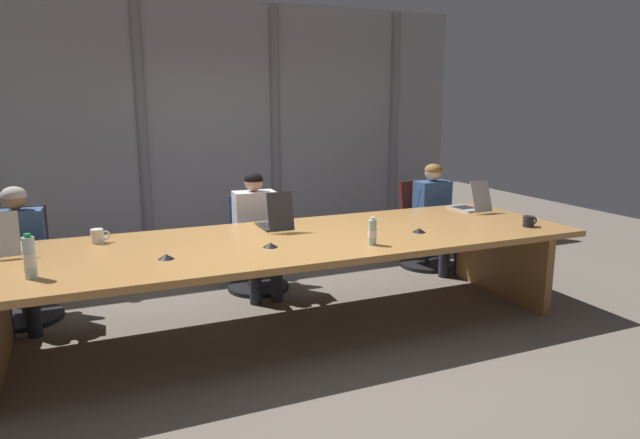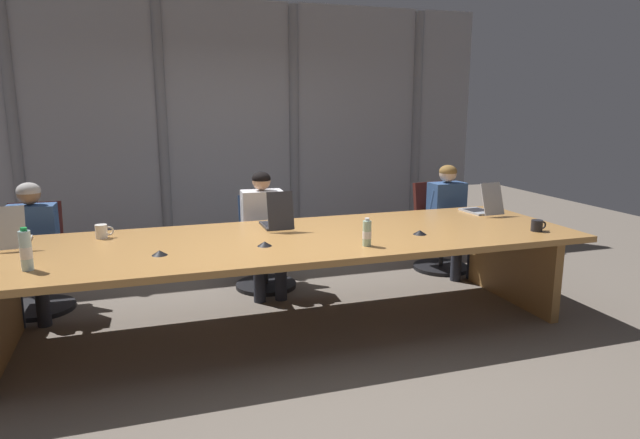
{
  "view_description": "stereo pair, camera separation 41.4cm",
  "coord_description": "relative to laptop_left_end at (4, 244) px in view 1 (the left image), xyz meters",
  "views": [
    {
      "loc": [
        -1.49,
        -4.0,
        1.8
      ],
      "look_at": [
        0.3,
        0.14,
        0.85
      ],
      "focal_mm": 31.19,
      "sensor_mm": 36.0,
      "label": 1
    },
    {
      "loc": [
        -1.1,
        -4.15,
        1.8
      ],
      "look_at": [
        0.3,
        0.14,
        0.85
      ],
      "focal_mm": 31.19,
      "sensor_mm": 36.0,
      "label": 2
    }
  ],
  "objects": [
    {
      "name": "laptop_left_mid",
      "position": [
        2.02,
        -0.04,
        0.0
      ],
      "size": [
        0.22,
        0.41,
        0.33
      ],
      "rotation": [
        0.0,
        0.0,
        1.57
      ],
      "color": "#2D2D33",
      "rests_on": "conference_table"
    },
    {
      "name": "person_left_end",
      "position": [
        0.03,
        0.53,
        -0.17
      ],
      "size": [
        0.42,
        0.56,
        1.14
      ],
      "rotation": [
        0.0,
        0.0,
        -1.62
      ],
      "color": "#335184",
      "rests_on": "ground_plane"
    },
    {
      "name": "water_bottle_primary",
      "position": [
        2.52,
        -0.84,
        0.04
      ],
      "size": [
        0.07,
        0.07,
        0.21
      ],
      "color": "#ADD1B2",
      "rests_on": "conference_table"
    },
    {
      "name": "conference_mic_middle",
      "position": [
        3.07,
        -0.64,
        -0.04
      ],
      "size": [
        0.11,
        0.11,
        0.03
      ],
      "primitive_type": "cone",
      "color": "black",
      "rests_on": "conference_table"
    },
    {
      "name": "person_left_mid",
      "position": [
        2.03,
        0.53,
        -0.16
      ],
      "size": [
        0.42,
        0.56,
        1.16
      ],
      "rotation": [
        0.0,
        0.0,
        -1.62
      ],
      "color": "silver",
      "rests_on": "ground_plane"
    },
    {
      "name": "coffee_mug_far",
      "position": [
        4.06,
        -0.83,
        -0.01
      ],
      "size": [
        0.14,
        0.09,
        0.09
      ],
      "color": "black",
      "rests_on": "conference_table"
    },
    {
      "name": "person_center",
      "position": [
        4.07,
        0.53,
        -0.16
      ],
      "size": [
        0.39,
        0.56,
        1.16
      ],
      "rotation": [
        0.0,
        0.0,
        -1.53
      ],
      "color": "#335184",
      "rests_on": "ground_plane"
    },
    {
      "name": "office_chair_left_end",
      "position": [
        0.02,
        0.69,
        -0.47
      ],
      "size": [
        0.6,
        0.6,
        0.94
      ],
      "rotation": [
        0.0,
        0.0,
        -1.6
      ],
      "color": "#511E19",
      "rests_on": "ground_plane"
    },
    {
      "name": "water_bottle_secondary",
      "position": [
        0.22,
        -0.74,
        0.07
      ],
      "size": [
        0.07,
        0.07,
        0.28
      ],
      "color": "silver",
      "rests_on": "conference_table"
    },
    {
      "name": "office_chair_center",
      "position": [
        4.03,
        0.69,
        -0.46
      ],
      "size": [
        0.6,
        0.61,
        0.95
      ],
      "rotation": [
        0.0,
        0.0,
        -1.42
      ],
      "color": "#511E19",
      "rests_on": "ground_plane"
    },
    {
      "name": "curtain_backdrop",
      "position": [
        2.04,
        2.31,
        0.68
      ],
      "size": [
        6.56,
        0.17,
        2.99
      ],
      "color": "#9999A0",
      "rests_on": "ground_plane"
    },
    {
      "name": "ground_plane",
      "position": [
        2.04,
        -0.41,
        -0.81
      ],
      "size": [
        13.11,
        13.11,
        0.0
      ],
      "primitive_type": "plane",
      "color": "#6B6056"
    },
    {
      "name": "conference_mic_left_side",
      "position": [
        1.03,
        -0.63,
        -0.04
      ],
      "size": [
        0.11,
        0.11,
        0.03
      ],
      "primitive_type": "cone",
      "color": "black",
      "rests_on": "conference_table"
    },
    {
      "name": "laptop_center",
      "position": [
        4.06,
        -0.03,
        -0.0
      ],
      "size": [
        0.25,
        0.44,
        0.31
      ],
      "rotation": [
        0.0,
        0.0,
        1.64
      ],
      "color": "#A8ADB7",
      "rests_on": "conference_table"
    },
    {
      "name": "laptop_left_end",
      "position": [
        0.0,
        0.0,
        0.0
      ],
      "size": [
        0.25,
        0.47,
        0.31
      ],
      "rotation": [
        0.0,
        0.0,
        1.64
      ],
      "color": "beige",
      "rests_on": "conference_table"
    },
    {
      "name": "conference_mic_right_side",
      "position": [
        1.79,
        -0.61,
        -0.04
      ],
      "size": [
        0.11,
        0.11,
        0.03
      ],
      "primitive_type": "cone",
      "color": "black",
      "rests_on": "conference_table"
    },
    {
      "name": "coffee_mug_near",
      "position": [
        0.62,
        0.03,
        -0.01
      ],
      "size": [
        0.14,
        0.09,
        0.11
      ],
      "color": "white",
      "rests_on": "conference_table"
    },
    {
      "name": "office_chair_left_mid",
      "position": [
        2.07,
        0.69,
        -0.48
      ],
      "size": [
        0.6,
        0.6,
        0.9
      ],
      "rotation": [
        0.0,
        0.0,
        -1.59
      ],
      "color": "navy",
      "rests_on": "ground_plane"
    },
    {
      "name": "conference_table",
      "position": [
        2.04,
        -0.41,
        -0.19
      ],
      "size": [
        4.72,
        1.44,
        0.75
      ],
      "color": "#B77F42",
      "rests_on": "ground_plane"
    }
  ]
}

